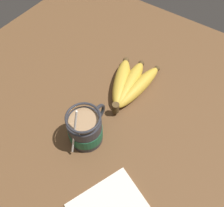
# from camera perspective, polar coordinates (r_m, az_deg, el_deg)

# --- Properties ---
(table) EXTENTS (1.15, 1.15, 0.03)m
(table) POSITION_cam_1_polar(r_m,az_deg,el_deg) (0.69, -1.03, -7.59)
(table) COLOR brown
(table) RESTS_ON ground
(coffee_mug) EXTENTS (0.14, 0.09, 0.15)m
(coffee_mug) POSITION_cam_1_polar(r_m,az_deg,el_deg) (0.63, -6.07, -5.84)
(coffee_mug) COLOR #28282D
(coffee_mug) RESTS_ON table
(banana_bunch) EXTENTS (0.22, 0.14, 0.04)m
(banana_bunch) POSITION_cam_1_polar(r_m,az_deg,el_deg) (0.74, 4.04, 4.52)
(banana_bunch) COLOR #4C381E
(banana_bunch) RESTS_ON table
(napkin) EXTENTS (0.19, 0.16, 0.01)m
(napkin) POSITION_cam_1_polar(r_m,az_deg,el_deg) (0.60, -1.02, -22.53)
(napkin) COLOR beige
(napkin) RESTS_ON table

